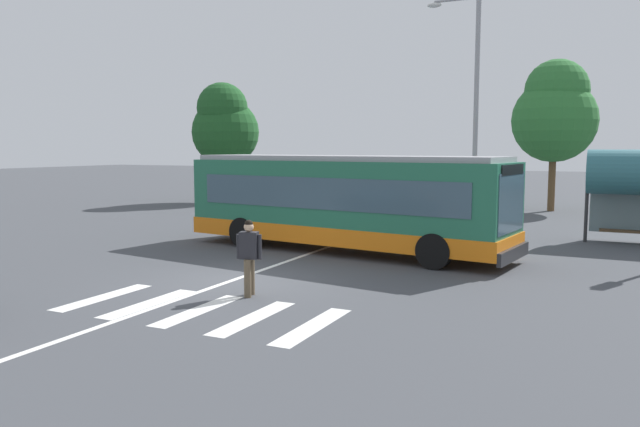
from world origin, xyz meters
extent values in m
plane|color=#424449|center=(0.00, 0.00, 0.00)|extent=(160.00, 160.00, 0.00)
cylinder|color=black|center=(4.31, 5.73, 0.50)|extent=(1.03, 0.44, 1.00)
cylinder|color=black|center=(3.97, 3.41, 0.50)|extent=(1.03, 0.44, 1.00)
cylinder|color=black|center=(-2.45, 6.71, 0.50)|extent=(1.03, 0.44, 1.00)
cylinder|color=black|center=(-2.78, 4.38, 0.50)|extent=(1.03, 0.44, 1.00)
cube|color=#236B4C|center=(0.55, 5.09, 1.62)|extent=(10.92, 4.05, 2.55)
cube|color=orange|center=(0.55, 5.09, 0.62)|extent=(11.03, 4.09, 0.55)
cube|color=#3D5666|center=(0.55, 5.09, 1.93)|extent=(9.66, 3.91, 0.96)
cube|color=#3D5666|center=(5.83, 4.33, 1.83)|extent=(0.36, 2.23, 1.63)
cube|color=black|center=(5.83, 4.33, 2.72)|extent=(0.34, 1.93, 0.28)
cube|color=#99999E|center=(0.55, 5.09, 2.98)|extent=(10.47, 3.78, 0.16)
cube|color=#28282B|center=(5.94, 4.31, 0.43)|extent=(0.48, 2.54, 0.36)
cylinder|color=brown|center=(1.01, -1.21, 0.42)|extent=(0.16, 0.16, 0.85)
cylinder|color=brown|center=(1.08, -1.48, 0.42)|extent=(0.16, 0.16, 0.85)
cube|color=#232328|center=(1.04, -1.34, 1.15)|extent=(0.45, 0.36, 0.60)
cylinder|color=#232328|center=(0.81, -1.41, 1.12)|extent=(0.10, 0.10, 0.55)
cylinder|color=#232328|center=(1.27, -1.28, 1.12)|extent=(0.10, 0.10, 0.55)
sphere|color=tan|center=(1.04, -1.34, 1.56)|extent=(0.22, 0.22, 0.22)
sphere|color=black|center=(1.04, -1.34, 1.63)|extent=(0.19, 0.19, 0.19)
cylinder|color=black|center=(-5.28, 15.57, 0.32)|extent=(0.20, 0.64, 0.64)
cylinder|color=black|center=(-3.61, 15.58, 0.32)|extent=(0.20, 0.64, 0.64)
cylinder|color=black|center=(-5.28, 12.78, 0.32)|extent=(0.20, 0.64, 0.64)
cylinder|color=black|center=(-3.60, 12.79, 0.32)|extent=(0.20, 0.64, 0.64)
cube|color=black|center=(-4.44, 14.18, 0.64)|extent=(1.83, 4.51, 0.52)
cube|color=#3D5666|center=(-4.44, 14.09, 1.12)|extent=(1.61, 2.16, 0.44)
cube|color=black|center=(-4.44, 14.09, 1.30)|extent=(1.53, 1.98, 0.09)
cylinder|color=black|center=(-2.63, 15.66, 0.32)|extent=(0.20, 0.64, 0.64)
cylinder|color=black|center=(-0.96, 15.68, 0.32)|extent=(0.20, 0.64, 0.64)
cylinder|color=black|center=(-2.61, 12.87, 0.32)|extent=(0.20, 0.64, 0.64)
cylinder|color=black|center=(-0.94, 12.89, 0.32)|extent=(0.20, 0.64, 0.64)
cube|color=#234293|center=(-1.78, 14.28, 0.64)|extent=(1.85, 4.51, 0.52)
cube|color=#3D5666|center=(-1.78, 14.19, 1.12)|extent=(1.62, 2.17, 0.44)
cube|color=#234293|center=(-1.78, 14.19, 1.30)|extent=(1.54, 1.99, 0.09)
cylinder|color=black|center=(-0.05, 15.53, 0.32)|extent=(0.22, 0.65, 0.64)
cylinder|color=black|center=(1.62, 15.59, 0.32)|extent=(0.22, 0.65, 0.64)
cylinder|color=black|center=(0.04, 12.75, 0.32)|extent=(0.22, 0.65, 0.64)
cylinder|color=black|center=(1.71, 12.80, 0.32)|extent=(0.22, 0.65, 0.64)
cube|color=#B7BABF|center=(0.83, 14.17, 0.64)|extent=(1.96, 4.56, 0.52)
cube|color=#3D5666|center=(0.83, 14.08, 1.12)|extent=(1.67, 2.21, 0.44)
cube|color=#B7BABF|center=(0.83, 14.08, 1.30)|extent=(1.59, 2.03, 0.09)
cylinder|color=#28282B|center=(7.51, 10.58, 1.15)|extent=(0.12, 0.12, 2.30)
cylinder|color=#939399|center=(3.15, 12.65, 4.71)|extent=(0.20, 0.20, 9.43)
cylinder|color=#939399|center=(2.25, 12.65, 9.28)|extent=(1.81, 0.10, 0.10)
ellipsoid|color=silver|center=(1.35, 12.65, 9.15)|extent=(0.60, 0.32, 0.20)
cylinder|color=brown|center=(-13.00, 18.47, 1.42)|extent=(0.36, 0.36, 2.83)
sphere|color=#1E5123|center=(-13.00, 18.47, 4.25)|extent=(4.06, 4.06, 4.06)
sphere|color=#1E5123|center=(-12.96, 18.12, 5.67)|extent=(3.04, 3.04, 3.04)
cylinder|color=brown|center=(5.43, 21.35, 1.60)|extent=(0.36, 0.36, 3.21)
sphere|color=#2D7033|center=(5.43, 21.35, 4.72)|extent=(4.31, 4.31, 4.31)
sphere|color=#2D7033|center=(5.50, 21.32, 6.23)|extent=(3.23, 3.23, 3.23)
cube|color=silver|center=(-1.83, -2.85, 0.00)|extent=(0.45, 2.67, 0.01)
cube|color=silver|center=(-0.53, -2.85, 0.00)|extent=(0.45, 2.67, 0.01)
cube|color=silver|center=(0.77, -2.85, 0.00)|extent=(0.45, 2.67, 0.01)
cube|color=silver|center=(2.06, -2.85, 0.00)|extent=(0.45, 2.67, 0.01)
cube|color=silver|center=(3.36, -2.85, 0.00)|extent=(0.45, 2.67, 0.01)
cube|color=silver|center=(-0.21, 2.00, 0.00)|extent=(0.16, 24.00, 0.01)
camera|label=1|loc=(8.25, -12.81, 3.30)|focal=34.40mm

